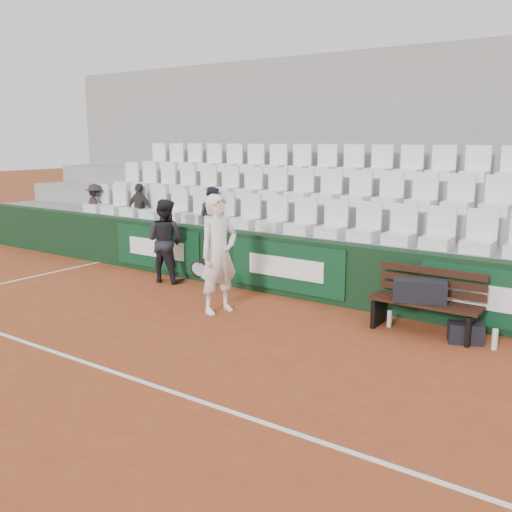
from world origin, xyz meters
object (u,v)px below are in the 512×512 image
at_px(water_bottle_near, 389,319).
at_px(spectator_a, 94,188).
at_px(sports_bag_ground, 466,333).
at_px(ball_kid, 165,241).
at_px(spectator_b, 139,189).
at_px(bench_left, 424,317).
at_px(tennis_player, 219,254).
at_px(water_bottle_far, 495,339).
at_px(spectator_c, 212,194).
at_px(sports_bag_left, 420,291).

height_order(water_bottle_near, spectator_a, spectator_a).
height_order(sports_bag_ground, ball_kid, ball_kid).
xyz_separation_m(sports_bag_ground, spectator_b, (-7.24, 1.18, 1.44)).
height_order(bench_left, spectator_a, spectator_a).
bearing_deg(sports_bag_ground, spectator_a, 172.27).
bearing_deg(water_bottle_near, tennis_player, -161.60).
bearing_deg(water_bottle_far, spectator_b, 170.86).
height_order(ball_kid, spectator_b, spectator_b).
height_order(bench_left, spectator_c, spectator_c).
xyz_separation_m(water_bottle_near, spectator_b, (-6.17, 1.14, 1.45)).
distance_m(spectator_b, spectator_c, 2.01).
height_order(sports_bag_left, water_bottle_near, sports_bag_left).
height_order(tennis_player, spectator_a, spectator_a).
bearing_deg(spectator_b, tennis_player, 148.75).
distance_m(bench_left, sports_bag_ground, 0.59).
bearing_deg(water_bottle_near, spectator_a, 171.47).
relative_size(tennis_player, spectator_b, 1.58).
xyz_separation_m(bench_left, ball_kid, (-4.96, 0.10, 0.55)).
relative_size(spectator_b, spectator_c, 0.98).
height_order(tennis_player, spectator_b, spectator_b).
relative_size(sports_bag_left, spectator_b, 0.61).
distance_m(sports_bag_ground, ball_kid, 5.58).
xyz_separation_m(water_bottle_near, ball_kid, (-4.47, 0.12, 0.65)).
bearing_deg(sports_bag_ground, water_bottle_near, 178.08).
relative_size(water_bottle_near, spectator_b, 0.21).
relative_size(water_bottle_far, spectator_c, 0.23).
bearing_deg(ball_kid, tennis_player, 145.43).
bearing_deg(sports_bag_ground, spectator_c, 167.30).
distance_m(tennis_player, spectator_a, 5.57).
height_order(bench_left, ball_kid, ball_kid).
bearing_deg(sports_bag_ground, tennis_player, -167.52).
relative_size(ball_kid, spectator_a, 1.44).
bearing_deg(sports_bag_ground, ball_kid, 178.34).
distance_m(water_bottle_far, ball_kid, 5.95).
height_order(sports_bag_left, sports_bag_ground, sports_bag_left).
height_order(spectator_a, spectator_b, spectator_b).
xyz_separation_m(sports_bag_ground, water_bottle_near, (-1.07, 0.04, -0.01)).
height_order(bench_left, sports_bag_ground, bench_left).
xyz_separation_m(tennis_player, spectator_b, (-3.72, 1.96, 0.66)).
distance_m(sports_bag_left, tennis_player, 2.99).
bearing_deg(bench_left, sports_bag_ground, -5.76).
height_order(sports_bag_left, spectator_b, spectator_b).
relative_size(sports_bag_left, ball_kid, 0.45).
xyz_separation_m(sports_bag_ground, spectator_c, (-5.23, 1.18, 1.45)).
bearing_deg(water_bottle_near, sports_bag_ground, -1.92).
distance_m(sports_bag_ground, spectator_a, 8.89).
bearing_deg(water_bottle_far, sports_bag_left, 176.63).
distance_m(bench_left, water_bottle_far, 0.97).
height_order(bench_left, water_bottle_far, bench_left).
bearing_deg(spectator_c, water_bottle_near, 165.25).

